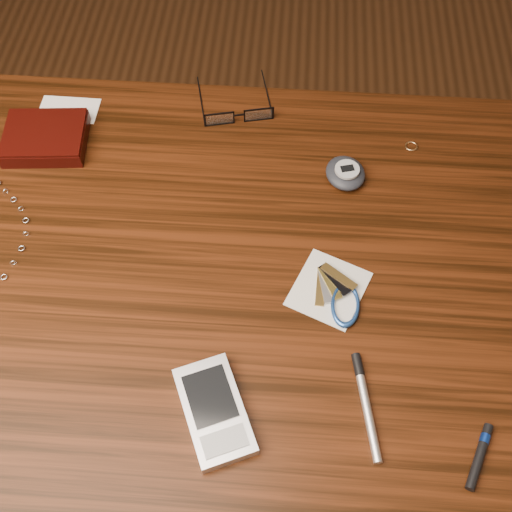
{
  "coord_description": "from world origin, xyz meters",
  "views": [
    {
      "loc": [
        0.1,
        -0.45,
        1.48
      ],
      "look_at": [
        0.06,
        0.02,
        0.76
      ],
      "focal_mm": 45.0,
      "sensor_mm": 36.0,
      "label": 1
    }
  ],
  "objects_px": {
    "notepad_keys": "(337,296)",
    "wallet_and_card": "(46,137)",
    "silver_pen": "(365,398)",
    "eyeglasses": "(238,114)",
    "pedometer": "(345,173)",
    "pda_phone": "(214,411)",
    "desk": "(212,303)"
  },
  "relations": [
    {
      "from": "notepad_keys",
      "to": "wallet_and_card",
      "type": "bearing_deg",
      "value": 151.56
    },
    {
      "from": "wallet_and_card",
      "to": "silver_pen",
      "type": "bearing_deg",
      "value": -38.4
    },
    {
      "from": "wallet_and_card",
      "to": "eyeglasses",
      "type": "height_order",
      "value": "wallet_and_card"
    },
    {
      "from": "wallet_and_card",
      "to": "eyeglasses",
      "type": "xyz_separation_m",
      "value": [
        0.29,
        0.07,
        -0.0
      ]
    },
    {
      "from": "eyeglasses",
      "to": "pedometer",
      "type": "xyz_separation_m",
      "value": [
        0.17,
        -0.11,
        0.0
      ]
    },
    {
      "from": "eyeglasses",
      "to": "silver_pen",
      "type": "bearing_deg",
      "value": -67.23
    },
    {
      "from": "wallet_and_card",
      "to": "notepad_keys",
      "type": "relative_size",
      "value": 1.27
    },
    {
      "from": "wallet_and_card",
      "to": "pda_phone",
      "type": "height_order",
      "value": "wallet_and_card"
    },
    {
      "from": "desk",
      "to": "eyeglasses",
      "type": "height_order",
      "value": "eyeglasses"
    },
    {
      "from": "eyeglasses",
      "to": "notepad_keys",
      "type": "distance_m",
      "value": 0.35
    },
    {
      "from": "silver_pen",
      "to": "wallet_and_card",
      "type": "bearing_deg",
      "value": 141.6
    },
    {
      "from": "notepad_keys",
      "to": "pda_phone",
      "type": "bearing_deg",
      "value": -130.6
    },
    {
      "from": "pda_phone",
      "to": "silver_pen",
      "type": "relative_size",
      "value": 1.07
    },
    {
      "from": "desk",
      "to": "pda_phone",
      "type": "xyz_separation_m",
      "value": [
        0.03,
        -0.2,
        0.11
      ]
    },
    {
      "from": "notepad_keys",
      "to": "silver_pen",
      "type": "bearing_deg",
      "value": -76.66
    },
    {
      "from": "desk",
      "to": "wallet_and_card",
      "type": "bearing_deg",
      "value": 142.66
    },
    {
      "from": "wallet_and_card",
      "to": "pda_phone",
      "type": "distance_m",
      "value": 0.5
    },
    {
      "from": "eyeglasses",
      "to": "notepad_keys",
      "type": "height_order",
      "value": "eyeglasses"
    },
    {
      "from": "desk",
      "to": "pedometer",
      "type": "bearing_deg",
      "value": 42.25
    },
    {
      "from": "pda_phone",
      "to": "silver_pen",
      "type": "distance_m",
      "value": 0.18
    },
    {
      "from": "eyeglasses",
      "to": "wallet_and_card",
      "type": "bearing_deg",
      "value": -166.17
    },
    {
      "from": "desk",
      "to": "pda_phone",
      "type": "height_order",
      "value": "pda_phone"
    },
    {
      "from": "notepad_keys",
      "to": "pedometer",
      "type": "bearing_deg",
      "value": 86.94
    },
    {
      "from": "pedometer",
      "to": "notepad_keys",
      "type": "relative_size",
      "value": 0.63
    },
    {
      "from": "pda_phone",
      "to": "notepad_keys",
      "type": "distance_m",
      "value": 0.22
    },
    {
      "from": "desk",
      "to": "eyeglasses",
      "type": "bearing_deg",
      "value": 86.22
    },
    {
      "from": "notepad_keys",
      "to": "silver_pen",
      "type": "distance_m",
      "value": 0.14
    },
    {
      "from": "pedometer",
      "to": "pda_phone",
      "type": "bearing_deg",
      "value": -112.62
    },
    {
      "from": "eyeglasses",
      "to": "desk",
      "type": "bearing_deg",
      "value": -93.78
    },
    {
      "from": "pda_phone",
      "to": "eyeglasses",
      "type": "bearing_deg",
      "value": 91.52
    },
    {
      "from": "silver_pen",
      "to": "pda_phone",
      "type": "bearing_deg",
      "value": -170.36
    },
    {
      "from": "pda_phone",
      "to": "pedometer",
      "type": "distance_m",
      "value": 0.4
    }
  ]
}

